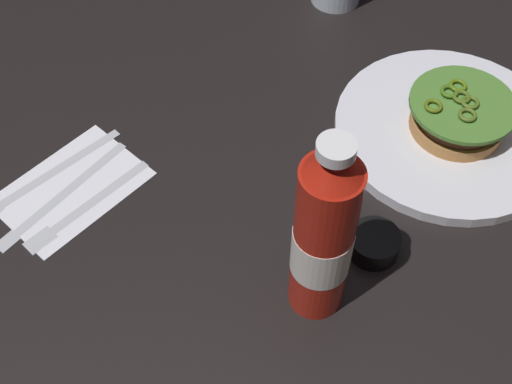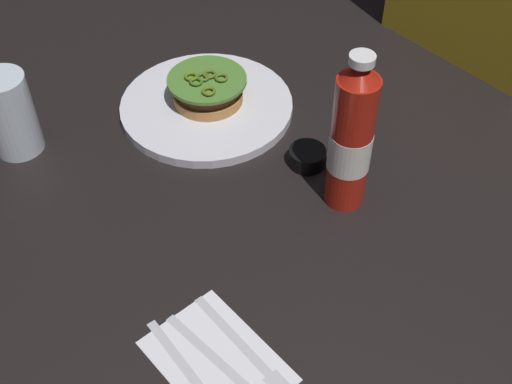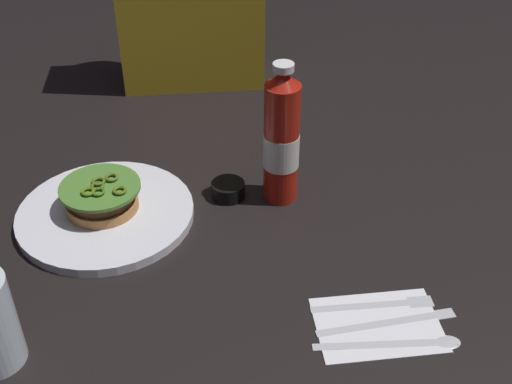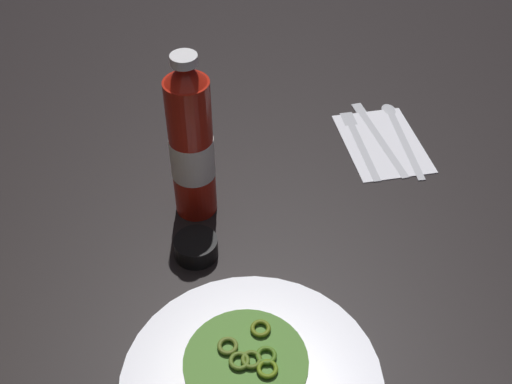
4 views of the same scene
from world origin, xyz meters
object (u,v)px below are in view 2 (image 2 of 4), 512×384
fork_utensil (249,352)px  dinner_plate (207,106)px  napkin (217,361)px  burger_sandwich (207,89)px  condiment_cup (307,157)px  ketchup_bottle (351,140)px  butter_knife (232,373)px  water_glass (10,114)px

fork_utensil → dinner_plate: bearing=149.2°
dinner_plate → napkin: 0.49m
burger_sandwich → condiment_cup: (0.21, 0.03, -0.03)m
dinner_plate → condiment_cup: (0.21, 0.04, 0.01)m
dinner_plate → condiment_cup: size_ratio=5.02×
napkin → ketchup_bottle: bearing=107.1°
condiment_cup → butter_knife: condiment_cup is taller
water_glass → napkin: size_ratio=0.79×
butter_knife → napkin: bearing=-174.2°
burger_sandwich → butter_knife: size_ratio=0.66×
ketchup_bottle → water_glass: 0.53m
condiment_cup → ketchup_bottle: bearing=-6.0°
burger_sandwich → condiment_cup: bearing=9.1°
butter_knife → ketchup_bottle: bearing=111.4°
napkin → fork_utensil: fork_utensil is taller
dinner_plate → condiment_cup: bearing=11.0°
napkin → butter_knife: bearing=5.8°
water_glass → napkin: bearing=0.7°
burger_sandwich → butter_knife: 0.52m
condiment_cup → burger_sandwich: bearing=-170.9°
dinner_plate → butter_knife: 0.51m
ketchup_bottle → butter_knife: ketchup_bottle is taller
dinner_plate → butter_knife: bearing=-33.6°
burger_sandwich → butter_knife: burger_sandwich is taller
dinner_plate → condiment_cup: 0.22m
ketchup_bottle → napkin: 0.35m
condiment_cup → napkin: condiment_cup is taller
water_glass → napkin: water_glass is taller
water_glass → butter_knife: 0.55m
burger_sandwich → condiment_cup: size_ratio=2.28×
ketchup_bottle → butter_knife: 0.36m
condiment_cup → napkin: size_ratio=0.34×
burger_sandwich → ketchup_bottle: size_ratio=0.53×
butter_knife → fork_utensil: size_ratio=1.14×
ketchup_bottle → fork_utensil: ketchup_bottle is taller
ketchup_bottle → water_glass: ketchup_bottle is taller
fork_utensil → butter_knife: bearing=-76.3°
napkin → fork_utensil: (0.02, 0.04, 0.00)m
napkin → water_glass: bearing=-179.3°
condiment_cup → dinner_plate: bearing=-169.0°
dinner_plate → water_glass: bearing=-112.2°
water_glass → condiment_cup: water_glass is taller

